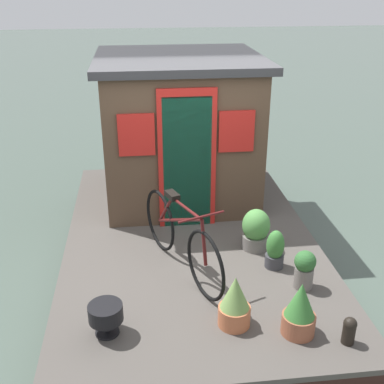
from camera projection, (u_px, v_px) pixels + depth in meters
name	position (u px, v px, depth m)	size (l,w,h in m)	color
ground_plane	(190.00, 265.00, 6.22)	(60.00, 60.00, 0.00)	#47564C
houseboat_deck	(190.00, 251.00, 6.13)	(4.84, 3.06, 0.43)	#4C4742
houseboat_cabin	(180.00, 128.00, 6.80)	(2.17, 2.23, 2.02)	#4C3828
bicycle	(181.00, 238.00, 5.20)	(1.71, 0.75, 0.88)	black
potted_plant_ivy	(300.00, 310.00, 4.32)	(0.31, 0.31, 0.54)	#935138
potted_plant_thyme	(275.00, 250.00, 5.34)	(0.21, 0.21, 0.45)	#38383D
potted_plant_fern	(256.00, 230.00, 5.69)	(0.33, 0.33, 0.50)	slate
potted_plant_succulent	(235.00, 303.00, 4.42)	(0.30, 0.30, 0.52)	#B2603D
potted_plant_rosemary	(304.00, 268.00, 4.98)	(0.23, 0.23, 0.42)	slate
charcoal_grill	(106.00, 314.00, 4.33)	(0.32, 0.32, 0.31)	black
mooring_bollard	(349.00, 329.00, 4.24)	(0.12, 0.12, 0.27)	black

